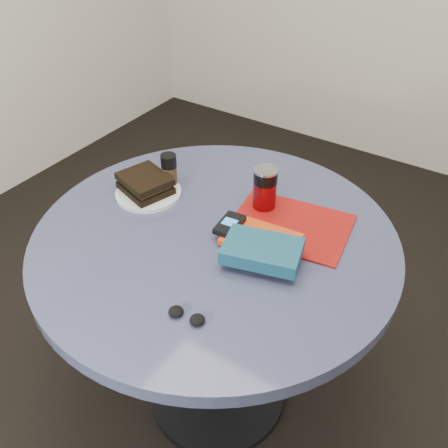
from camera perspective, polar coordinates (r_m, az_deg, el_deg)
The scene contains 11 objects.
ground at distance 1.92m, azimuth -0.79°, elevation -18.85°, with size 4.00×4.00×0.00m, color black.
table at distance 1.47m, azimuth -0.99°, elevation -6.19°, with size 1.00×1.00×0.75m.
plate at distance 1.53m, azimuth -8.63°, elevation 3.54°, with size 0.20×0.20×0.01m, color silver.
sandwich at distance 1.52m, azimuth -9.00°, elevation 4.62°, with size 0.18×0.16×0.05m.
soda_can at distance 1.43m, azimuth 4.70°, elevation 4.06°, with size 0.08×0.08×0.13m.
pepper_grinder at distance 1.53m, azimuth -6.27°, elevation 6.09°, with size 0.05×0.05×0.11m.
magazine at distance 1.40m, azimuth 7.58°, elevation -0.15°, with size 0.32×0.24×0.01m, color maroon.
red_book at distance 1.33m, azimuth 4.26°, elevation -1.74°, with size 0.19×0.13×0.02m, color #C33C0F.
novel at distance 1.25m, azimuth 4.39°, elevation -3.07°, with size 0.19×0.12×0.04m, color navy.
mp3_player at distance 1.35m, azimuth 0.65°, elevation -0.06°, with size 0.06×0.10×0.02m.
headphones at distance 1.14m, azimuth -4.30°, elevation -10.41°, with size 0.09×0.05×0.02m.
Camera 1 is at (0.60, -0.87, 1.61)m, focal length 40.00 mm.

